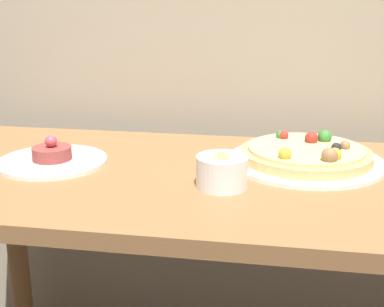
# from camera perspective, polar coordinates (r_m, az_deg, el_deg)

# --- Properties ---
(dining_table) EXTENTS (1.43, 0.65, 0.79)m
(dining_table) POSITION_cam_1_polar(r_m,az_deg,el_deg) (1.22, 3.06, -7.40)
(dining_table) COLOR olive
(dining_table) RESTS_ON ground_plane
(pizza_plate) EXTENTS (0.36, 0.36, 0.07)m
(pizza_plate) POSITION_cam_1_polar(r_m,az_deg,el_deg) (1.27, 12.09, -0.23)
(pizza_plate) COLOR white
(pizza_plate) RESTS_ON dining_table
(tartare_plate) EXTENTS (0.25, 0.25, 0.07)m
(tartare_plate) POSITION_cam_1_polar(r_m,az_deg,el_deg) (1.29, -14.68, -0.53)
(tartare_plate) COLOR white
(tartare_plate) RESTS_ON dining_table
(small_bowl) EXTENTS (0.11, 0.11, 0.08)m
(small_bowl) POSITION_cam_1_polar(r_m,az_deg,el_deg) (1.09, 3.20, -1.85)
(small_bowl) COLOR white
(small_bowl) RESTS_ON dining_table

